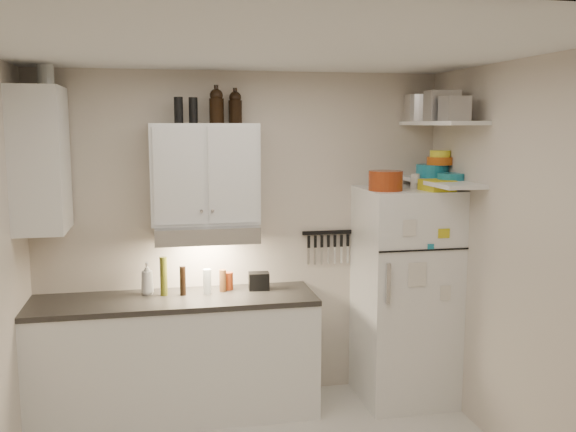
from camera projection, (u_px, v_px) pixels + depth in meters
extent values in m
cube|color=white|center=(276.00, 46.00, 3.45)|extent=(3.20, 3.00, 0.02)
cube|color=beige|center=(242.00, 237.00, 5.10)|extent=(3.20, 0.02, 2.60)
cube|color=beige|center=(533.00, 270.00, 3.96)|extent=(0.02, 3.00, 2.60)
cube|color=white|center=(176.00, 360.00, 4.81)|extent=(2.10, 0.60, 0.88)
cube|color=#2D2B27|center=(174.00, 300.00, 4.75)|extent=(2.10, 0.62, 0.04)
cube|color=white|center=(204.00, 174.00, 4.80)|extent=(0.80, 0.33, 0.75)
cube|color=white|center=(40.00, 160.00, 4.42)|extent=(0.33, 0.55, 1.00)
cube|color=silver|center=(206.00, 232.00, 4.80)|extent=(0.76, 0.46, 0.12)
cube|color=white|center=(405.00, 295.00, 5.08)|extent=(0.70, 0.68, 1.70)
cube|color=white|center=(441.00, 123.00, 4.80)|extent=(0.30, 0.95, 0.03)
cube|color=white|center=(440.00, 182.00, 4.86)|extent=(0.30, 0.95, 0.03)
cube|color=black|center=(328.00, 232.00, 5.22)|extent=(0.42, 0.02, 0.03)
cylinder|color=maroon|center=(386.00, 181.00, 4.79)|extent=(0.33, 0.33, 0.15)
cube|color=yellow|center=(437.00, 185.00, 4.79)|extent=(0.22, 0.26, 0.08)
cylinder|color=silver|center=(415.00, 181.00, 4.96)|extent=(0.08, 0.08, 0.11)
cylinder|color=silver|center=(422.00, 108.00, 5.13)|extent=(0.35, 0.35, 0.21)
cube|color=#AAAAAD|center=(442.00, 106.00, 4.68)|extent=(0.24, 0.22, 0.22)
cube|color=#AAAAAD|center=(455.00, 109.00, 4.47)|extent=(0.17, 0.17, 0.17)
cylinder|color=teal|center=(432.00, 171.00, 5.08)|extent=(0.26, 0.26, 0.10)
cylinder|color=#CB5813|center=(440.00, 161.00, 5.02)|extent=(0.20, 0.20, 0.06)
cylinder|color=yellow|center=(440.00, 154.00, 5.02)|extent=(0.16, 0.16, 0.05)
cylinder|color=teal|center=(451.00, 177.00, 4.84)|extent=(0.25, 0.25, 0.05)
cylinder|color=black|center=(193.00, 110.00, 4.69)|extent=(0.08, 0.08, 0.19)
cylinder|color=black|center=(179.00, 110.00, 4.67)|extent=(0.09, 0.09, 0.19)
cylinder|color=silver|center=(46.00, 75.00, 4.40)|extent=(0.14, 0.14, 0.15)
imported|color=white|center=(147.00, 277.00, 4.82)|extent=(0.13, 0.13, 0.28)
cylinder|color=brown|center=(223.00, 281.00, 4.91)|extent=(0.07, 0.07, 0.17)
cylinder|color=#5D6118|center=(164.00, 276.00, 4.79)|extent=(0.06, 0.06, 0.29)
cylinder|color=black|center=(183.00, 281.00, 4.80)|extent=(0.06, 0.06, 0.22)
cylinder|color=silver|center=(207.00, 281.00, 4.84)|extent=(0.07, 0.07, 0.19)
cylinder|color=maroon|center=(229.00, 281.00, 4.97)|extent=(0.09, 0.09, 0.14)
cube|color=black|center=(259.00, 281.00, 4.97)|extent=(0.16, 0.12, 0.13)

